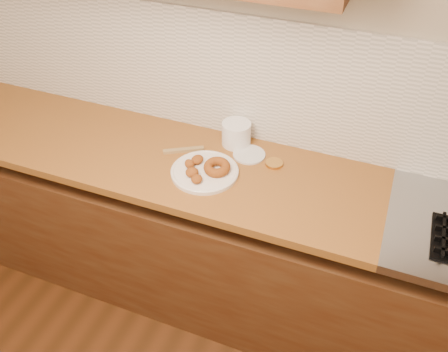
{
  "coord_description": "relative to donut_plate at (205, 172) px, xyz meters",
  "views": [
    {
      "loc": [
        0.39,
        0.14,
        2.22
      ],
      "look_at": [
        -0.19,
        1.62,
        0.93
      ],
      "focal_mm": 38.0,
      "sensor_mm": 36.0,
      "label": 1
    }
  ],
  "objects": [
    {
      "name": "wall_back",
      "position": [
        0.29,
        0.36,
        0.44
      ],
      "size": [
        4.0,
        0.02,
        2.7
      ],
      "primitive_type": "cube",
      "color": "tan",
      "rests_on": "ground"
    },
    {
      "name": "base_cabinet",
      "position": [
        0.29,
        0.05,
        -0.52
      ],
      "size": [
        3.6,
        0.6,
        0.77
      ],
      "primitive_type": "cube",
      "color": "#51341A",
      "rests_on": "floor"
    },
    {
      "name": "butcher_block",
      "position": [
        -0.36,
        0.05,
        -0.03
      ],
      "size": [
        2.3,
        0.62,
        0.04
      ],
      "primitive_type": "cube",
      "color": "#90571E",
      "rests_on": "base_cabinet"
    },
    {
      "name": "backsplash",
      "position": [
        0.29,
        0.35,
        0.29
      ],
      "size": [
        3.6,
        0.02,
        0.6
      ],
      "primitive_type": "cube",
      "color": "silver",
      "rests_on": "wall_back"
    },
    {
      "name": "donut_plate",
      "position": [
        0.0,
        0.0,
        0.0
      ],
      "size": [
        0.3,
        0.3,
        0.02
      ],
      "primitive_type": "cylinder",
      "color": "silver",
      "rests_on": "butcher_block"
    },
    {
      "name": "ring_donut",
      "position": [
        0.05,
        0.02,
        0.03
      ],
      "size": [
        0.15,
        0.15,
        0.05
      ],
      "primitive_type": "torus",
      "rotation": [
        0.1,
        0.0,
        0.25
      ],
      "color": "#954B20",
      "rests_on": "donut_plate"
    },
    {
      "name": "fried_dough_chunks",
      "position": [
        -0.04,
        -0.03,
        0.03
      ],
      "size": [
        0.13,
        0.19,
        0.04
      ],
      "color": "#954B20",
      "rests_on": "donut_plate"
    },
    {
      "name": "plastic_tub",
      "position": [
        0.05,
        0.27,
        0.05
      ],
      "size": [
        0.15,
        0.15,
        0.11
      ],
      "primitive_type": "cylinder",
      "rotation": [
        0.0,
        0.0,
        0.06
      ],
      "color": "white",
      "rests_on": "butcher_block"
    },
    {
      "name": "tub_lid",
      "position": [
        0.14,
        0.2,
        -0.0
      ],
      "size": [
        0.17,
        0.17,
        0.01
      ],
      "primitive_type": "cylinder",
      "rotation": [
        0.0,
        0.0,
        -0.17
      ],
      "color": "silver",
      "rests_on": "butcher_block"
    },
    {
      "name": "brass_jar_lid",
      "position": [
        0.27,
        0.17,
        -0.0
      ],
      "size": [
        0.1,
        0.1,
        0.01
      ],
      "primitive_type": "cylinder",
      "rotation": [
        0.0,
        0.0,
        -0.3
      ],
      "color": "#BA8335",
      "rests_on": "butcher_block"
    },
    {
      "name": "wooden_utensil",
      "position": [
        -0.16,
        0.12,
        -0.0
      ],
      "size": [
        0.18,
        0.12,
        0.01
      ],
      "primitive_type": "cube",
      "rotation": [
        0.0,
        0.0,
        0.54
      ],
      "color": "olive",
      "rests_on": "butcher_block"
    }
  ]
}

